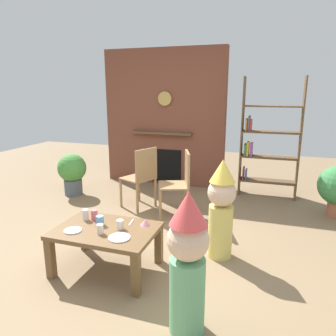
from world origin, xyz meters
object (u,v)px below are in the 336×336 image
at_px(paper_cup_near_left, 100,220).
at_px(dining_chair_left, 142,175).
at_px(paper_cup_near_right, 120,224).
at_px(potted_plant_short, 72,171).
at_px(paper_plate_rear, 119,238).
at_px(paper_cup_center, 86,215).
at_px(paper_cup_far_right, 94,215).
at_px(dining_chair_middle, 180,180).
at_px(bookshelf, 266,142).
at_px(paper_cup_far_left, 100,229).
at_px(paper_plate_front, 73,230).
at_px(child_in_pink, 221,207).
at_px(coffee_table, 106,235).
at_px(child_with_cone_hat, 188,260).
at_px(birthday_cake_slice, 145,222).

bearing_deg(paper_cup_near_left, dining_chair_left, 97.85).
distance_m(paper_cup_near_right, potted_plant_short, 2.53).
relative_size(paper_cup_near_left, paper_plate_rear, 0.47).
height_order(paper_cup_near_left, paper_cup_center, paper_cup_center).
relative_size(paper_cup_near_right, paper_cup_far_right, 0.83).
xyz_separation_m(paper_cup_far_right, dining_chair_left, (-0.10, 1.46, 0.03)).
bearing_deg(paper_plate_rear, dining_chair_middle, 87.27).
distance_m(bookshelf, paper_cup_far_left, 3.21).
xyz_separation_m(paper_plate_front, child_in_pink, (1.25, 0.74, 0.12)).
distance_m(paper_cup_near_right, dining_chair_left, 1.63).
height_order(paper_cup_far_left, paper_plate_rear, paper_cup_far_left).
height_order(bookshelf, paper_cup_far_right, bookshelf).
bearing_deg(coffee_table, child_with_cone_hat, -29.39).
distance_m(child_in_pink, dining_chair_middle, 1.15).
xyz_separation_m(paper_cup_near_left, paper_cup_far_right, (-0.12, 0.09, 0.01)).
distance_m(bookshelf, child_in_pink, 2.23).
bearing_deg(paper_cup_near_left, birthday_cake_slice, 17.02).
bearing_deg(paper_cup_near_right, coffee_table, -163.15).
bearing_deg(paper_plate_front, bookshelf, 61.12).
distance_m(paper_cup_near_left, birthday_cake_slice, 0.44).
relative_size(child_in_pink, potted_plant_short, 1.51).
xyz_separation_m(paper_cup_center, paper_cup_far_left, (0.30, -0.23, -0.01)).
bearing_deg(coffee_table, potted_plant_short, 131.81).
bearing_deg(paper_plate_rear, paper_cup_near_right, 114.72).
relative_size(paper_cup_center, dining_chair_left, 0.12).
bearing_deg(child_with_cone_hat, paper_cup_near_right, -5.80).
distance_m(paper_plate_rear, child_with_cone_hat, 0.82).
bearing_deg(potted_plant_short, paper_cup_center, -51.78).
bearing_deg(paper_cup_far_left, coffee_table, 93.23).
relative_size(coffee_table, child_in_pink, 0.91).
bearing_deg(child_with_cone_hat, paper_plate_front, 11.65).
bearing_deg(paper_cup_near_right, paper_plate_front, -155.06).
xyz_separation_m(paper_cup_near_left, paper_plate_front, (-0.17, -0.20, -0.04)).
bearing_deg(dining_chair_left, paper_cup_far_left, 124.58).
bearing_deg(coffee_table, dining_chair_middle, 79.06).
height_order(paper_cup_far_left, potted_plant_short, potted_plant_short).
distance_m(paper_plate_front, child_with_cone_hat, 1.26).
relative_size(paper_cup_near_right, potted_plant_short, 0.13).
xyz_separation_m(paper_cup_near_right, dining_chair_middle, (0.16, 1.47, 0.04)).
height_order(paper_cup_near_left, dining_chair_middle, dining_chair_middle).
height_order(paper_cup_near_right, paper_cup_far_right, paper_cup_far_right).
relative_size(paper_cup_center, birthday_cake_slice, 1.09).
xyz_separation_m(coffee_table, potted_plant_short, (-1.64, 1.84, 0.04)).
distance_m(paper_cup_near_right, dining_chair_middle, 1.48).
relative_size(bookshelf, dining_chair_middle, 2.11).
height_order(paper_cup_near_right, dining_chair_left, dining_chair_left).
xyz_separation_m(paper_cup_near_left, birthday_cake_slice, (0.42, 0.13, -0.02)).
height_order(bookshelf, dining_chair_middle, bookshelf).
height_order(coffee_table, paper_plate_rear, paper_plate_rear).
xyz_separation_m(birthday_cake_slice, dining_chair_left, (-0.63, 1.43, 0.05)).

